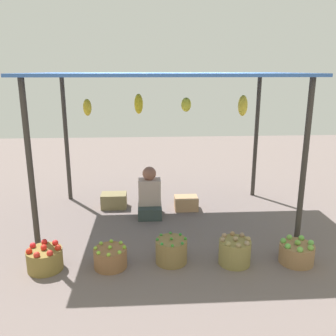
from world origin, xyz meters
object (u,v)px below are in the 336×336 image
at_px(vendor_person, 150,197).
at_px(basket_potatoes, 235,251).
at_px(basket_red_tomatoes, 45,259).
at_px(wooden_crate_near_vendor, 186,203).
at_px(wooden_crate_stacked_rear, 114,201).
at_px(basket_limes, 110,257).
at_px(basket_green_chilies, 171,251).
at_px(basket_green_apples, 297,253).

bearing_deg(vendor_person, basket_potatoes, -57.29).
bearing_deg(basket_red_tomatoes, wooden_crate_near_vendor, 43.81).
relative_size(basket_potatoes, wooden_crate_stacked_rear, 0.90).
xyz_separation_m(basket_limes, basket_green_chilies, (0.71, 0.06, 0.03)).
distance_m(basket_green_chilies, wooden_crate_stacked_rear, 1.99).
height_order(basket_limes, basket_green_chilies, basket_green_chilies).
bearing_deg(wooden_crate_near_vendor, basket_potatoes, -77.65).
bearing_deg(basket_green_apples, vendor_person, 138.02).
bearing_deg(vendor_person, wooden_crate_near_vendor, 20.25).
distance_m(vendor_person, basket_red_tomatoes, 1.94).
distance_m(basket_red_tomatoes, wooden_crate_near_vendor, 2.50).
xyz_separation_m(vendor_person, basket_red_tomatoes, (-1.21, -1.51, -0.17)).
bearing_deg(basket_green_apples, basket_potatoes, 178.33).
relative_size(basket_green_chilies, wooden_crate_stacked_rear, 0.90).
height_order(basket_red_tomatoes, basket_limes, basket_red_tomatoes).
bearing_deg(basket_green_apples, wooden_crate_near_vendor, 122.40).
xyz_separation_m(basket_red_tomatoes, wooden_crate_stacked_rear, (0.62, 1.88, -0.01)).
bearing_deg(vendor_person, basket_limes, -107.40).
xyz_separation_m(basket_red_tomatoes, wooden_crate_near_vendor, (1.80, 1.73, -0.02)).
bearing_deg(vendor_person, wooden_crate_stacked_rear, 147.68).
relative_size(basket_potatoes, basket_green_apples, 0.93).
height_order(vendor_person, wooden_crate_stacked_rear, vendor_person).
distance_m(basket_potatoes, basket_green_apples, 0.74).
relative_size(basket_red_tomatoes, wooden_crate_near_vendor, 1.07).
xyz_separation_m(basket_green_chilies, basket_potatoes, (0.74, -0.08, 0.01)).
bearing_deg(basket_red_tomatoes, basket_green_chilies, 2.85).
xyz_separation_m(basket_potatoes, basket_green_apples, (0.73, -0.02, -0.03)).
xyz_separation_m(vendor_person, basket_green_chilies, (0.24, -1.44, -0.15)).
height_order(basket_red_tomatoes, wooden_crate_stacked_rear, basket_red_tomatoes).
distance_m(basket_limes, wooden_crate_stacked_rear, 1.88).
xyz_separation_m(basket_limes, basket_green_apples, (2.18, -0.03, 0.01)).
relative_size(basket_green_apples, wooden_crate_near_vendor, 1.08).
bearing_deg(wooden_crate_stacked_rear, basket_potatoes, -50.41).
bearing_deg(basket_green_apples, basket_red_tomatoes, 179.49).
height_order(basket_red_tomatoes, basket_green_apples, basket_red_tomatoes).
relative_size(vendor_person, basket_potatoes, 2.10).
relative_size(basket_potatoes, wooden_crate_near_vendor, 1.00).
distance_m(basket_limes, basket_green_apples, 2.18).
bearing_deg(wooden_crate_stacked_rear, wooden_crate_near_vendor, -7.36).
distance_m(basket_green_chilies, basket_green_apples, 1.47).
xyz_separation_m(vendor_person, basket_green_apples, (1.71, -1.54, -0.18)).
distance_m(wooden_crate_near_vendor, wooden_crate_stacked_rear, 1.19).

